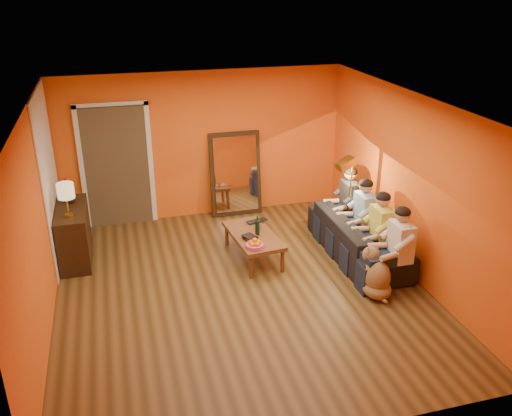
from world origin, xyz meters
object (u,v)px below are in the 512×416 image
object	(u,v)px
floor_lamp	(350,202)
person_far_left	(400,248)
tumbler	(259,227)
person_mid_right	(364,216)
person_mid_left	(381,231)
person_far_right	(350,203)
vase	(70,197)
coffee_table	(253,246)
wine_bottle	(257,226)
mirror_frame	(235,174)
dog	(376,272)
table_lamp	(67,200)
sideboard	(74,234)
sofa	(358,237)
laptop	(258,222)

from	to	relation	value
floor_lamp	person_far_left	xyz separation A→B (m)	(0.11, -1.43, -0.11)
floor_lamp	tumbler	distance (m)	1.52
person_far_left	person_mid_right	size ratio (longest dim) A/B	1.00
person_mid_left	person_far_right	world-z (taller)	same
floor_lamp	vase	xyz separation A→B (m)	(-4.26, 0.85, 0.22)
coffee_table	person_far_left	bearing A→B (deg)	-43.45
vase	wine_bottle	bearing A→B (deg)	-20.46
wine_bottle	tumbler	xyz separation A→B (m)	(0.07, 0.17, -0.11)
person_mid_left	person_far_right	distance (m)	1.10
person_far_left	person_mid_left	distance (m)	0.55
person_mid_right	coffee_table	bearing A→B (deg)	172.34
mirror_frame	vase	distance (m)	2.92
dog	table_lamp	bearing A→B (deg)	174.48
floor_lamp	person_far_right	size ratio (longest dim) A/B	1.18
mirror_frame	floor_lamp	xyz separation A→B (m)	(1.47, -1.68, -0.04)
person_far_right	floor_lamp	bearing A→B (deg)	-115.98
person_far_left	person_far_right	distance (m)	1.65
dog	person_mid_left	xyz separation A→B (m)	(0.39, 0.66, 0.26)
sideboard	coffee_table	world-z (taller)	sideboard
vase	coffee_table	bearing A→B (deg)	-19.86
sideboard	person_far_left	size ratio (longest dim) A/B	0.97
person_far_right	vase	size ratio (longest dim) A/B	6.54
sofa	person_mid_right	size ratio (longest dim) A/B	1.79
dog	person_far_left	xyz separation A→B (m)	(0.39, 0.11, 0.26)
person_far_right	wine_bottle	distance (m)	1.72
person_mid_left	wine_bottle	size ratio (longest dim) A/B	3.94
tumbler	laptop	world-z (taller)	tumbler
sofa	dog	size ratio (longest dim) A/B	3.11
coffee_table	wine_bottle	size ratio (longest dim) A/B	3.94
laptop	wine_bottle	bearing A→B (deg)	-120.92
tumbler	laptop	xyz separation A→B (m)	(0.06, 0.23, -0.03)
mirror_frame	person_mid_left	size ratio (longest dim) A/B	1.25
sofa	coffee_table	xyz separation A→B (m)	(-1.60, 0.33, -0.11)
floor_lamp	wine_bottle	bearing A→B (deg)	173.65
floor_lamp	coffee_table	bearing A→B (deg)	171.73
laptop	dog	bearing A→B (deg)	-70.06
floor_lamp	tumbler	xyz separation A→B (m)	(-1.50, 0.02, -0.26)
tumbler	coffee_table	bearing A→B (deg)	-135.00
mirror_frame	sofa	bearing A→B (deg)	-55.59
sideboard	wine_bottle	size ratio (longest dim) A/B	3.81
table_lamp	wine_bottle	world-z (taller)	table_lamp
person_far_left	person_mid_right	distance (m)	1.10
table_lamp	vase	world-z (taller)	table_lamp
person_mid_left	laptop	distance (m)	1.93
table_lamp	sofa	world-z (taller)	table_lamp
sideboard	laptop	distance (m)	2.84
coffee_table	vase	size ratio (longest dim) A/B	6.54
table_lamp	tumbler	distance (m)	2.85
sofa	laptop	size ratio (longest dim) A/B	6.36
mirror_frame	table_lamp	size ratio (longest dim) A/B	2.98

